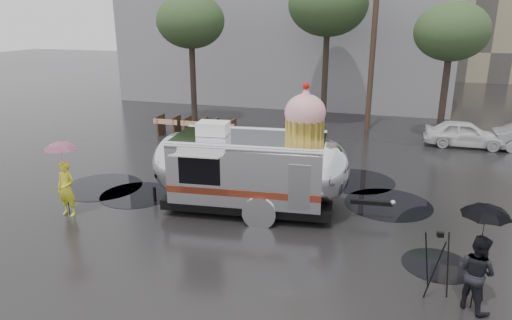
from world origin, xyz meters
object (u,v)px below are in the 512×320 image
(airstream_trailer, at_px, (253,166))
(tripod, at_px, (437,258))
(person_left, at_px, (66,189))
(person_right, at_px, (476,273))

(airstream_trailer, xyz_separation_m, tripod, (5.10, -3.18, -0.56))
(person_left, xyz_separation_m, person_right, (11.04, -1.47, -0.02))
(airstream_trailer, relative_size, person_left, 4.47)
(person_left, xyz_separation_m, tripod, (10.32, -1.16, 0.02))
(person_left, height_order, tripod, person_left)
(person_left, bearing_deg, airstream_trailer, 24.55)
(person_right, bearing_deg, tripod, 20.37)
(person_left, relative_size, tripod, 1.14)
(airstream_trailer, xyz_separation_m, person_left, (-5.21, -2.01, -0.59))
(airstream_trailer, relative_size, person_right, 4.58)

